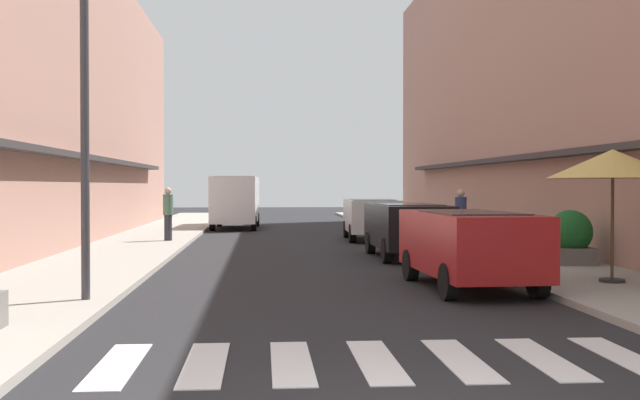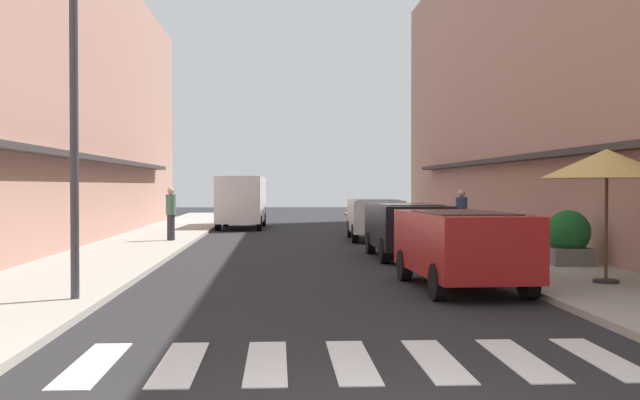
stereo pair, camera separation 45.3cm
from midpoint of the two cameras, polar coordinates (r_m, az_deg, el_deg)
The scene contains 15 objects.
ground_plane at distance 23.22m, azimuth -0.47°, elevation -3.78°, with size 93.76×93.76×0.00m, color #232326.
sidewalk_left at distance 23.56m, azimuth -13.33°, elevation -3.59°, with size 3.10×59.67×0.12m, color #9E998E.
sidewalk_right at distance 24.02m, azimuth 12.13°, elevation -3.50°, with size 3.10×59.67×0.12m, color #9E998E.
building_row_right at distance 26.64m, azimuth 20.08°, elevation 9.55°, with size 5.50×40.36×11.85m.
crosswalk at distance 8.91m, azimuth 3.82°, elevation -11.66°, with size 6.15×2.20×0.01m.
parked_car_near at distance 15.00m, azimuth 11.15°, elevation -2.94°, with size 1.96×4.33×1.47m.
parked_car_mid at distance 21.17m, azimuth 6.95°, elevation -1.76°, with size 1.84×4.23×1.47m.
parked_car_far at distance 28.02m, azimuth 4.48°, elevation -1.06°, with size 1.92×4.15×1.47m.
delivery_van at distance 35.73m, azimuth -5.37°, elevation 0.17°, with size 2.13×5.45×2.37m.
street_lamp at distance 13.28m, azimuth -15.79°, elevation 7.41°, with size 1.19×0.28×5.45m.
cafe_umbrella at distance 15.81m, azimuth 20.97°, elevation 2.46°, with size 2.46×2.46×2.54m.
planter_midblock at distance 19.20m, azimuth 18.31°, elevation -2.64°, with size 1.03×1.03×1.27m.
planter_far at distance 23.85m, azimuth 10.71°, elevation -2.27°, with size 0.82×0.82×1.02m.
pedestrian_walking_near at distance 23.22m, azimuth 10.84°, elevation -1.24°, with size 0.34×0.34×1.73m.
pedestrian_walking_far at distance 26.63m, azimuth -10.35°, elevation -0.89°, with size 0.34×0.34×1.78m.
Camera 2 is at (-0.82, -6.07, 1.97)m, focal length 43.86 mm.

